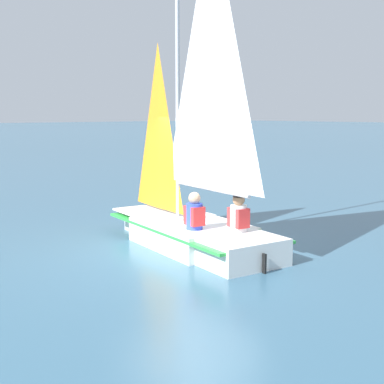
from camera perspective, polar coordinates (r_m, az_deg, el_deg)
name	(u,v)px	position (r m, az deg, el deg)	size (l,w,h in m)	color
ground_plane	(192,246)	(10.54, 0.00, -5.79)	(260.00, 260.00, 0.00)	#38607A
sailboat_main	(194,203)	(10.32, 0.17, -1.19)	(4.34, 2.16, 6.25)	white
sailor_helm	(194,221)	(9.81, 0.26, -3.15)	(0.37, 0.34, 1.16)	black
sailor_crew	(238,223)	(9.66, 4.97, -3.29)	(0.37, 0.34, 1.16)	black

